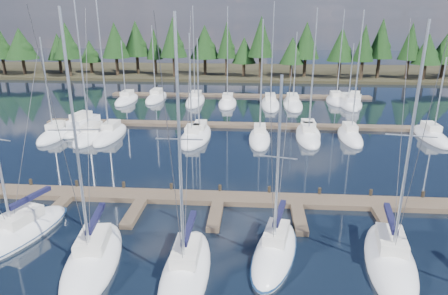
# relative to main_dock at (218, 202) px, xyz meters

# --- Properties ---
(ground) EXTENTS (260.00, 260.00, 0.00)m
(ground) POSITION_rel_main_dock_xyz_m (0.00, 12.64, -0.20)
(ground) COLOR black
(ground) RESTS_ON ground
(far_shore) EXTENTS (220.00, 30.00, 0.60)m
(far_shore) POSITION_rel_main_dock_xyz_m (0.00, 72.64, 0.10)
(far_shore) COLOR #2C2818
(far_shore) RESTS_ON ground
(main_dock) EXTENTS (44.00, 6.13, 0.90)m
(main_dock) POSITION_rel_main_dock_xyz_m (0.00, 0.00, 0.00)
(main_dock) COLOR brown
(main_dock) RESTS_ON ground
(back_docks) EXTENTS (50.00, 21.80, 0.40)m
(back_docks) POSITION_rel_main_dock_xyz_m (0.00, 32.23, -0.00)
(back_docks) COLOR brown
(back_docks) RESTS_ON ground
(front_sailboat_1) EXTENTS (5.29, 9.07, 12.66)m
(front_sailboat_1) POSITION_rel_main_dock_xyz_m (-12.78, -5.79, 0.07)
(front_sailboat_1) COLOR white
(front_sailboat_1) RESTS_ON ground
(front_sailboat_2) EXTENTS (4.09, 8.90, 15.22)m
(front_sailboat_2) POSITION_rel_main_dock_xyz_m (-6.69, -8.31, 0.09)
(front_sailboat_2) COLOR white
(front_sailboat_2) RESTS_ON ground
(front_sailboat_3) EXTENTS (2.63, 8.82, 14.99)m
(front_sailboat_3) POSITION_rel_main_dock_xyz_m (-1.01, -9.07, 0.10)
(front_sailboat_3) COLOR white
(front_sailboat_3) RESTS_ON ground
(front_sailboat_4) EXTENTS (4.12, 8.41, 11.90)m
(front_sailboat_4) POSITION_rel_main_dock_xyz_m (4.08, -6.66, 0.08)
(front_sailboat_4) COLOR white
(front_sailboat_4) RESTS_ON ground
(front_sailboat_5) EXTENTS (4.18, 9.10, 14.65)m
(front_sailboat_5) POSITION_rel_main_dock_xyz_m (10.84, -6.98, 0.09)
(front_sailboat_5) COLOR white
(front_sailboat_5) RESTS_ON ground
(back_sailboat_rows) EXTENTS (47.50, 32.18, 16.61)m
(back_sailboat_rows) POSITION_rel_main_dock_xyz_m (0.31, 27.54, 0.06)
(back_sailboat_rows) COLOR white
(back_sailboat_rows) RESTS_ON ground
(motor_yacht_left) EXTENTS (4.30, 8.32, 3.96)m
(motor_yacht_left) POSITION_rel_main_dock_xyz_m (-18.76, 19.23, 0.24)
(motor_yacht_left) COLOR white
(motor_yacht_left) RESTS_ON ground
(motor_yacht_right) EXTENTS (4.63, 8.22, 3.89)m
(motor_yacht_right) POSITION_rel_main_dock_xyz_m (18.57, 36.12, 0.24)
(motor_yacht_right) COLOR white
(motor_yacht_right) RESTS_ON ground
(tree_line) EXTENTS (184.73, 11.90, 13.15)m
(tree_line) POSITION_rel_main_dock_xyz_m (-2.36, 62.89, 7.33)
(tree_line) COLOR black
(tree_line) RESTS_ON far_shore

